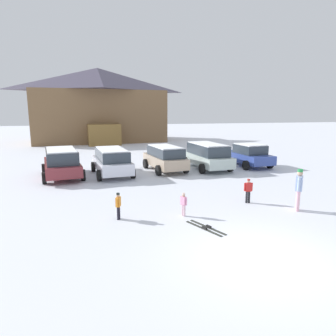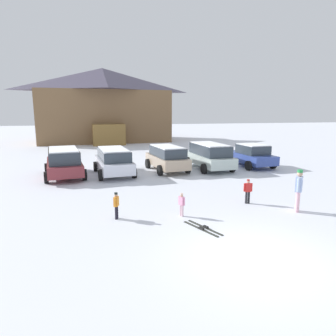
% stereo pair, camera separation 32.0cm
% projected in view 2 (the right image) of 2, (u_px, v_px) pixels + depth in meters
% --- Properties ---
extents(ground, '(160.00, 160.00, 0.00)m').
position_uv_depth(ground, '(256.00, 259.00, 7.97)').
color(ground, silver).
extents(ski_lodge, '(16.72, 11.70, 9.21)m').
position_uv_depth(ski_lodge, '(104.00, 105.00, 38.65)').
color(ski_lodge, brown).
rests_on(ski_lodge, ground).
extents(parked_maroon_van, '(2.67, 4.78, 1.70)m').
position_uv_depth(parked_maroon_van, '(64.00, 162.00, 17.79)').
color(parked_maroon_van, maroon).
rests_on(parked_maroon_van, ground).
extents(parked_white_suv, '(2.45, 4.64, 1.63)m').
position_uv_depth(parked_white_suv, '(114.00, 161.00, 18.35)').
color(parked_white_suv, silver).
rests_on(parked_white_suv, ground).
extents(parked_beige_suv, '(2.41, 4.29, 1.64)m').
position_uv_depth(parked_beige_suv, '(167.00, 157.00, 19.60)').
color(parked_beige_suv, tan).
rests_on(parked_beige_suv, ground).
extents(parked_silver_wagon, '(2.34, 4.74, 1.73)m').
position_uv_depth(parked_silver_wagon, '(209.00, 155.00, 20.19)').
color(parked_silver_wagon, '#B2C4BD').
rests_on(parked_silver_wagon, ground).
extents(parked_blue_hatchback, '(2.34, 4.12, 1.60)m').
position_uv_depth(parked_blue_hatchback, '(251.00, 155.00, 21.09)').
color(parked_blue_hatchback, '#34499B').
rests_on(parked_blue_hatchback, ground).
extents(skier_child_in_pink_snowsuit, '(0.21, 0.30, 0.89)m').
position_uv_depth(skier_child_in_pink_snowsuit, '(182.00, 203.00, 11.14)').
color(skier_child_in_pink_snowsuit, silver).
rests_on(skier_child_in_pink_snowsuit, ground).
extents(skier_adult_in_blue_parka, '(0.45, 0.49, 1.67)m').
position_uv_depth(skier_adult_in_blue_parka, '(299.00, 188.00, 11.58)').
color(skier_adult_in_blue_parka, '#EFB2C4').
rests_on(skier_adult_in_blue_parka, ground).
extents(skier_child_in_red_jacket, '(0.39, 0.17, 1.05)m').
position_uv_depth(skier_child_in_red_jacket, '(248.00, 190.00, 12.67)').
color(skier_child_in_red_jacket, black).
rests_on(skier_child_in_red_jacket, ground).
extents(skier_child_in_orange_jacket, '(0.22, 0.35, 0.99)m').
position_uv_depth(skier_child_in_orange_jacket, '(116.00, 204.00, 10.85)').
color(skier_child_in_orange_jacket, black).
rests_on(skier_child_in_orange_jacket, ground).
extents(pair_of_skis, '(0.90, 1.64, 0.08)m').
position_uv_depth(pair_of_skis, '(203.00, 228.00, 10.04)').
color(pair_of_skis, '#2B2D26').
rests_on(pair_of_skis, ground).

